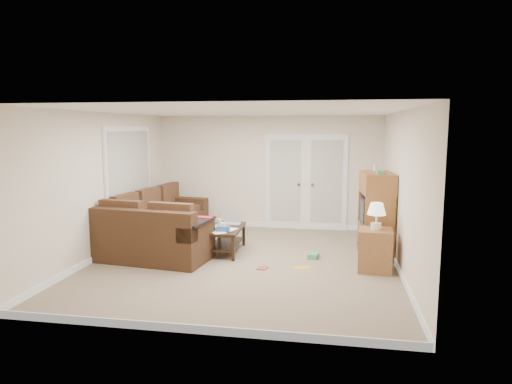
% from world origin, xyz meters
% --- Properties ---
extents(floor, '(5.50, 5.50, 0.00)m').
position_xyz_m(floor, '(0.00, 0.00, 0.00)').
color(floor, gray).
rests_on(floor, ground).
extents(ceiling, '(5.00, 5.50, 0.02)m').
position_xyz_m(ceiling, '(0.00, 0.00, 2.50)').
color(ceiling, white).
rests_on(ceiling, wall_back).
extents(wall_left, '(0.02, 5.50, 2.50)m').
position_xyz_m(wall_left, '(-2.50, 0.00, 1.25)').
color(wall_left, silver).
rests_on(wall_left, floor).
extents(wall_right, '(0.02, 5.50, 2.50)m').
position_xyz_m(wall_right, '(2.50, 0.00, 1.25)').
color(wall_right, silver).
rests_on(wall_right, floor).
extents(wall_back, '(5.00, 0.02, 2.50)m').
position_xyz_m(wall_back, '(0.00, 2.75, 1.25)').
color(wall_back, silver).
rests_on(wall_back, floor).
extents(wall_front, '(5.00, 0.02, 2.50)m').
position_xyz_m(wall_front, '(0.00, -2.75, 1.25)').
color(wall_front, silver).
rests_on(wall_front, floor).
extents(baseboards, '(5.00, 5.50, 0.10)m').
position_xyz_m(baseboards, '(0.00, 0.00, 0.05)').
color(baseboards, silver).
rests_on(baseboards, floor).
extents(french_doors, '(1.80, 0.05, 2.13)m').
position_xyz_m(french_doors, '(0.85, 2.71, 1.04)').
color(french_doors, silver).
rests_on(french_doors, floor).
extents(window_left, '(0.05, 1.92, 1.42)m').
position_xyz_m(window_left, '(-2.46, 1.00, 1.55)').
color(window_left, silver).
rests_on(window_left, wall_left).
extents(sectional_sofa, '(2.11, 3.23, 0.93)m').
position_xyz_m(sectional_sofa, '(-1.78, 0.60, 0.36)').
color(sectional_sofa, '#412A19').
rests_on(sectional_sofa, floor).
extents(coffee_table, '(0.59, 1.13, 0.76)m').
position_xyz_m(coffee_table, '(-0.44, 0.54, 0.25)').
color(coffee_table, black).
rests_on(coffee_table, floor).
extents(tv_armoire, '(0.57, 0.96, 1.58)m').
position_xyz_m(tv_armoire, '(2.20, 0.75, 0.75)').
color(tv_armoire, brown).
rests_on(tv_armoire, floor).
extents(side_cabinet, '(0.55, 0.55, 1.09)m').
position_xyz_m(side_cabinet, '(2.12, -0.12, 0.39)').
color(side_cabinet, '#905D34').
rests_on(side_cabinet, floor).
extents(space_heater, '(0.11, 0.09, 0.26)m').
position_xyz_m(space_heater, '(2.20, 2.39, 0.13)').
color(space_heater, silver).
rests_on(space_heater, floor).
extents(floor_magazine, '(0.30, 0.27, 0.01)m').
position_xyz_m(floor_magazine, '(0.99, -0.16, 0.00)').
color(floor_magazine, gold).
rests_on(floor_magazine, floor).
extents(floor_greenbox, '(0.20, 0.25, 0.09)m').
position_xyz_m(floor_greenbox, '(1.14, 0.40, 0.04)').
color(floor_greenbox, '#45985C').
rests_on(floor_greenbox, floor).
extents(floor_book, '(0.18, 0.22, 0.02)m').
position_xyz_m(floor_book, '(0.29, -0.30, 0.01)').
color(floor_book, brown).
rests_on(floor_book, floor).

